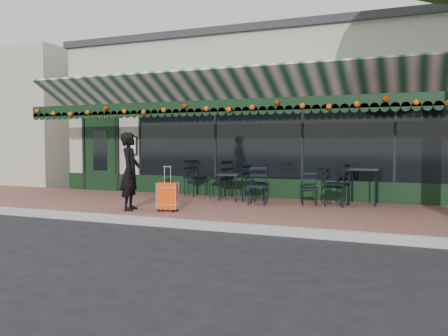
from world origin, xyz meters
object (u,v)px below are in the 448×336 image
at_px(chair_b_front, 257,186).
at_px(chair_solo, 195,178).
at_px(cafe_table_b, 231,176).
at_px(chair_a_right, 334,187).
at_px(cafe_table_a, 364,172).
at_px(chair_a_left, 337,185).
at_px(chair_b_left, 221,179).
at_px(suitcase, 168,196).
at_px(woman, 130,171).
at_px(chair_a_front, 309,189).
at_px(chair_b_right, 253,183).

distance_m(chair_b_front, chair_solo, 2.43).
height_order(cafe_table_b, chair_b_front, chair_b_front).
bearing_deg(chair_b_front, chair_solo, 141.60).
bearing_deg(chair_a_right, cafe_table_a, -55.24).
relative_size(cafe_table_b, chair_a_left, 0.69).
bearing_deg(chair_b_left, suitcase, 19.23).
bearing_deg(woman, suitcase, -100.02).
xyz_separation_m(cafe_table_b, chair_a_left, (2.59, -0.05, -0.11)).
relative_size(chair_a_right, chair_b_left, 0.86).
xyz_separation_m(chair_a_front, chair_b_right, (-1.44, 0.20, 0.07)).
bearing_deg(chair_a_front, cafe_table_a, 13.28).
height_order(chair_b_left, chair_solo, same).
bearing_deg(chair_solo, chair_a_front, -75.10).
height_order(chair_a_right, chair_b_front, chair_b_front).
bearing_deg(chair_b_front, chair_a_right, 10.67).
xyz_separation_m(chair_b_left, chair_b_front, (1.37, -1.06, -0.05)).
bearing_deg(cafe_table_a, woman, -147.48).
height_order(suitcase, cafe_table_b, suitcase).
distance_m(suitcase, chair_b_left, 2.73).
bearing_deg(chair_a_left, chair_b_left, -92.88).
distance_m(cafe_table_a, chair_b_right, 2.62).
relative_size(chair_b_left, chair_solo, 1.00).
height_order(chair_a_right, chair_a_front, chair_a_right).
bearing_deg(chair_solo, woman, -154.56).
xyz_separation_m(chair_b_right, chair_b_front, (0.32, -0.61, -0.00)).
xyz_separation_m(woman, chair_a_front, (3.36, 2.20, -0.45)).
distance_m(cafe_table_a, chair_a_left, 0.82).
bearing_deg(chair_solo, chair_b_left, -67.89).
bearing_deg(chair_b_right, chair_solo, 88.79).
xyz_separation_m(chair_a_right, chair_b_right, (-1.96, -0.03, 0.03)).
xyz_separation_m(chair_b_right, chair_solo, (-1.82, 0.53, 0.05)).
distance_m(chair_a_left, chair_solo, 3.91).
distance_m(suitcase, chair_a_right, 3.83).
distance_m(chair_b_left, chair_b_front, 1.73).
height_order(cafe_table_a, chair_a_front, cafe_table_a).
distance_m(suitcase, chair_a_left, 3.81).
relative_size(cafe_table_a, chair_b_left, 0.86).
bearing_deg(chair_a_right, woman, 121.06).
relative_size(woman, cafe_table_a, 1.95).
xyz_separation_m(chair_a_front, chair_solo, (-3.26, 0.72, 0.11)).
bearing_deg(chair_b_right, chair_a_right, -74.11).
bearing_deg(chair_solo, chair_a_left, -71.85).
bearing_deg(cafe_table_a, chair_a_left, -133.05).
xyz_separation_m(cafe_table_a, chair_b_front, (-2.24, -1.07, -0.32)).
bearing_deg(chair_a_left, woman, -52.54).
distance_m(cafe_table_a, chair_a_front, 1.36).
xyz_separation_m(chair_b_front, chair_solo, (-2.14, 1.13, 0.05)).
bearing_deg(cafe_table_b, chair_a_front, -4.17).
height_order(cafe_table_b, chair_b_right, chair_b_right).
relative_size(chair_a_right, chair_a_front, 1.11).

